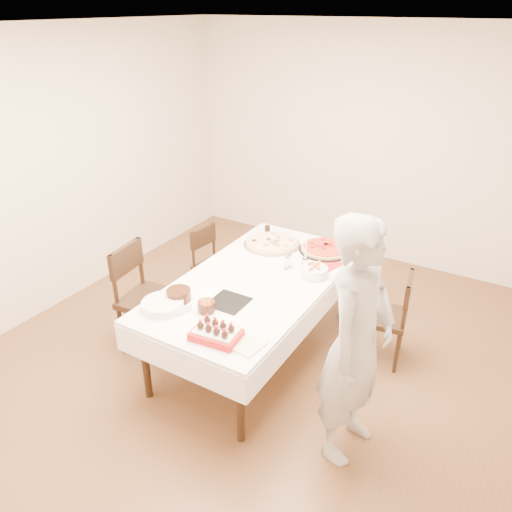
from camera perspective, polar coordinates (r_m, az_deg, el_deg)
The scene contains 23 objects.
floor at distance 4.57m, azimuth -0.06°, elevation -11.35°, with size 5.00×5.00×0.00m, color brown.
wall_back at distance 6.05m, azimuth 12.54°, elevation 12.16°, with size 4.50×0.04×2.70m, color beige.
wall_left at distance 5.33m, azimuth -21.51°, elevation 8.95°, with size 0.04×5.00×2.70m, color beige.
ceiling at distance 3.59m, azimuth -0.08°, elevation 24.82°, with size 5.00×5.00×0.00m, color white.
dining_table at distance 4.41m, azimuth 0.00°, elevation -6.93°, with size 1.14×2.14×0.75m, color white.
chair_right_savory at distance 4.46m, azimuth 14.23°, elevation -6.69°, with size 0.43×0.43×0.85m, color black, non-canonical shape.
chair_left_savory at distance 5.14m, azimuth -4.51°, elevation -1.27°, with size 0.42×0.42×0.81m, color black, non-canonical shape.
chair_left_dessert at distance 4.51m, azimuth -11.99°, elevation -4.93°, with size 0.51×0.51×0.99m, color black, non-canonical shape.
person at distance 3.31m, azimuth 11.45°, elevation -9.72°, with size 0.65×0.42×1.77m, color #B0ACA6.
pizza_white at distance 4.79m, azimuth 1.83°, elevation 1.48°, with size 0.55×0.55×0.04m, color beige.
pizza_pepperoni at distance 4.73m, azimuth 7.89°, elevation 0.85°, with size 0.49×0.49×0.04m, color red.
red_placemat at distance 4.50m, azimuth 8.18°, elevation -0.89°, with size 0.22×0.22×0.01m, color #B21E1E.
pasta_bowl at distance 4.27m, azimuth 6.68°, elevation -1.74°, with size 0.23×0.23×0.07m, color white.
taper_candle at distance 4.41m, azimuth 5.72°, elevation 0.74°, with size 0.06×0.06×0.29m, color white.
shaker_pair at distance 4.36m, azimuth 3.53°, elevation -0.81°, with size 0.09×0.09×0.11m, color white, non-canonical shape.
cola_glass at distance 5.00m, azimuth 1.31°, elevation 2.95°, with size 0.05×0.05×0.10m, color black.
layer_cake at distance 3.94m, azimuth -8.81°, elevation -4.48°, with size 0.24×0.24×0.10m, color #32170C.
cake_board at distance 3.91m, azimuth -3.13°, elevation -5.29°, with size 0.28×0.28×0.01m, color black.
birthday_cake at distance 3.77m, azimuth -5.72°, elevation -5.27°, with size 0.13×0.13×0.14m, color #331B0E.
strawberry_box at distance 3.50m, azimuth -4.59°, elevation -8.80°, with size 0.34×0.22×0.08m, color #AF1414, non-canonical shape.
box_lid at distance 3.48m, azimuth -1.81°, elevation -9.85°, with size 0.32×0.21×0.03m, color beige.
plate_stack at distance 3.88m, azimuth -10.62°, elevation -5.50°, with size 0.32×0.32×0.07m, color white.
china_plate at distance 3.89m, azimuth -9.19°, elevation -5.73°, with size 0.26×0.26×0.01m, color white.
Camera 1 is at (1.85, -3.07, 2.84)m, focal length 35.00 mm.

